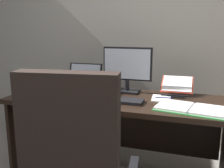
# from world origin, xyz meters

# --- Properties ---
(wall_back) EXTENTS (5.29, 0.12, 2.80)m
(wall_back) POSITION_xyz_m (0.00, 1.98, 1.40)
(wall_back) COLOR beige
(wall_back) RESTS_ON ground
(desk) EXTENTS (1.82, 0.68, 0.72)m
(desk) POSITION_xyz_m (-0.05, 1.20, 0.53)
(desk) COLOR black
(desk) RESTS_ON ground
(monitor) EXTENTS (0.44, 0.16, 0.40)m
(monitor) POSITION_xyz_m (-0.03, 1.34, 0.92)
(monitor) COLOR black
(monitor) RESTS_ON desk
(laptop) EXTENTS (0.34, 0.29, 0.23)m
(laptop) POSITION_xyz_m (-0.48, 1.34, 0.77)
(laptop) COLOR black
(laptop) RESTS_ON desk
(keyboard) EXTENTS (0.42, 0.15, 0.02)m
(keyboard) POSITION_xyz_m (-0.03, 1.01, 0.74)
(keyboard) COLOR black
(keyboard) RESTS_ON desk
(computer_mouse) EXTENTS (0.06, 0.10, 0.04)m
(computer_mouse) POSITION_xyz_m (-0.33, 1.01, 0.74)
(computer_mouse) COLOR black
(computer_mouse) RESTS_ON desk
(reading_stand_with_book) EXTENTS (0.27, 0.25, 0.15)m
(reading_stand_with_book) POSITION_xyz_m (0.41, 1.39, 0.79)
(reading_stand_with_book) COLOR black
(reading_stand_with_book) RESTS_ON desk
(open_binder) EXTENTS (0.53, 0.35, 0.02)m
(open_binder) POSITION_xyz_m (0.54, 0.96, 0.73)
(open_binder) COLOR green
(open_binder) RESTS_ON desk
(notepad) EXTENTS (0.17, 0.22, 0.01)m
(notepad) POSITION_xyz_m (0.30, 1.19, 0.73)
(notepad) COLOR white
(notepad) RESTS_ON desk
(pen) EXTENTS (0.14, 0.02, 0.01)m
(pen) POSITION_xyz_m (0.32, 1.19, 0.74)
(pen) COLOR navy
(pen) RESTS_ON notepad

